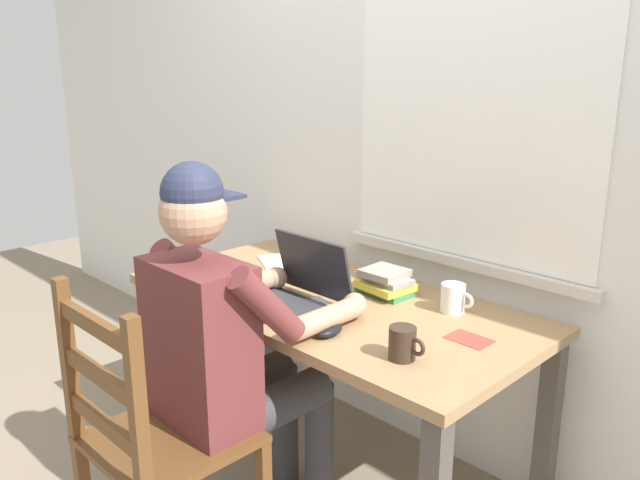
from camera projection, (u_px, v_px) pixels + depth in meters
name	position (u px, v px, depth m)	size (l,w,h in m)	color
ground_plane	(329.00, 473.00, 2.43)	(8.00, 8.00, 0.00)	gray
back_wall	(415.00, 120.00, 2.38)	(6.00, 0.08, 2.60)	silver
desk	(330.00, 321.00, 2.26)	(1.47, 0.74, 0.71)	#9E7A51
seated_person	(230.00, 341.00, 1.94)	(0.50, 0.60, 1.25)	brown
wooden_chair	(153.00, 443.00, 1.81)	(0.42, 0.42, 0.94)	brown
laptop	(296.00, 291.00, 2.14)	(0.33, 0.29, 0.23)	#232328
computer_mouse	(329.00, 331.00, 1.92)	(0.06, 0.10, 0.03)	black
coffee_mug_white	(453.00, 298.00, 2.10)	(0.12, 0.08, 0.10)	white
coffee_mug_dark	(403.00, 343.00, 1.76)	(0.11, 0.08, 0.09)	#38281E
coffee_mug_spare	(327.00, 273.00, 2.35)	(0.12, 0.08, 0.10)	white
book_stack_main	(385.00, 282.00, 2.26)	(0.21, 0.17, 0.09)	#38844C
paper_pile_near_laptop	(314.00, 311.00, 2.11)	(0.21, 0.16, 0.01)	white
paper_pile_back_corner	(280.00, 260.00, 2.65)	(0.18, 0.16, 0.01)	white
landscape_photo_print	(469.00, 339.00, 1.90)	(0.13, 0.09, 0.00)	#C63D33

